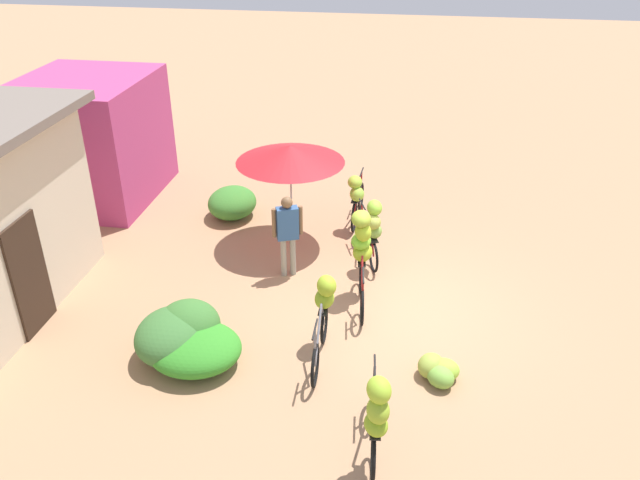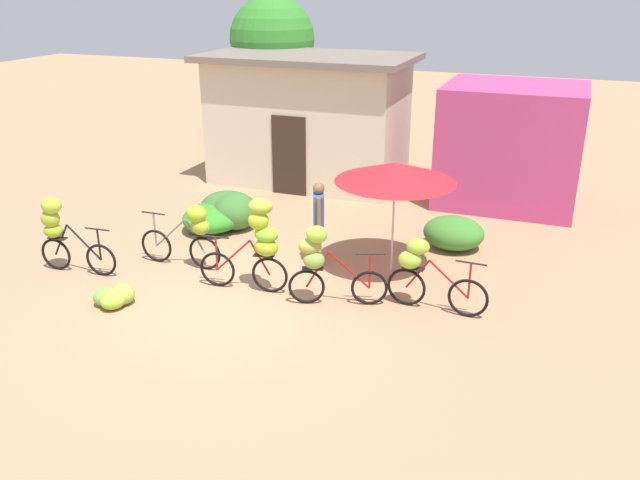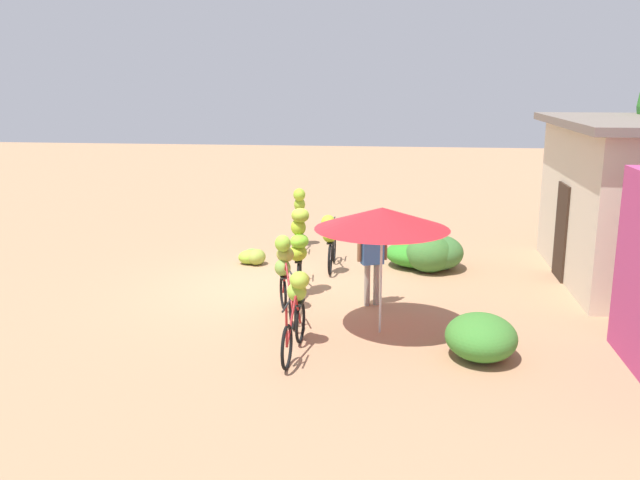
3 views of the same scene
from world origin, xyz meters
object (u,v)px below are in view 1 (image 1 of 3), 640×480
at_px(market_umbrella, 290,154).
at_px(bicycle_rightmost, 357,196).
at_px(shop_pink, 91,139).
at_px(bicycle_leftmost, 376,413).
at_px(bicycle_by_shop, 372,227).
at_px(person_vendor, 288,228).
at_px(banana_pile_on_ground, 438,370).
at_px(bicycle_near_pile, 323,311).
at_px(bicycle_center_loaded, 362,249).

relative_size(market_umbrella, bicycle_rightmost, 1.28).
bearing_deg(shop_pink, bicycle_leftmost, -135.04).
bearing_deg(bicycle_by_shop, shop_pink, 71.36).
bearing_deg(person_vendor, banana_pile_on_ground, -132.55).
relative_size(market_umbrella, bicycle_leftmost, 1.37).
distance_m(banana_pile_on_ground, person_vendor, 3.93).
height_order(shop_pink, bicycle_leftmost, shop_pink).
xyz_separation_m(bicycle_leftmost, bicycle_by_shop, (4.98, 0.48, -0.02)).
bearing_deg(bicycle_rightmost, market_umbrella, 124.46).
distance_m(shop_pink, bicycle_rightmost, 6.39).
height_order(market_umbrella, bicycle_near_pile, market_umbrella).
height_order(bicycle_leftmost, bicycle_rightmost, bicycle_leftmost).
bearing_deg(person_vendor, bicycle_by_shop, -67.32).
relative_size(shop_pink, market_umbrella, 1.47).
height_order(market_umbrella, banana_pile_on_ground, market_umbrella).
xyz_separation_m(bicycle_near_pile, person_vendor, (2.17, 1.00, 0.26)).
height_order(shop_pink, bicycle_rightmost, shop_pink).
relative_size(market_umbrella, bicycle_center_loaded, 1.28).
bearing_deg(bicycle_rightmost, shop_pink, 84.02).
distance_m(market_umbrella, bicycle_center_loaded, 2.71).
xyz_separation_m(banana_pile_on_ground, person_vendor, (2.60, 2.83, 0.84)).
bearing_deg(banana_pile_on_ground, bicycle_rightmost, 20.02).
bearing_deg(person_vendor, bicycle_center_loaded, -110.92).
height_order(bicycle_near_pile, person_vendor, person_vendor).
xyz_separation_m(market_umbrella, bicycle_rightmost, (0.87, -1.26, -1.22)).
bearing_deg(bicycle_rightmost, banana_pile_on_ground, -159.98).
bearing_deg(bicycle_by_shop, bicycle_center_loaded, 176.31).
height_order(market_umbrella, bicycle_by_shop, market_umbrella).
xyz_separation_m(market_umbrella, bicycle_center_loaded, (-1.94, -1.64, -0.93)).
relative_size(bicycle_by_shop, banana_pile_on_ground, 2.07).
xyz_separation_m(bicycle_rightmost, person_vendor, (-2.26, 1.06, 0.30)).
xyz_separation_m(bicycle_near_pile, banana_pile_on_ground, (-0.43, -1.83, -0.59)).
height_order(market_umbrella, bicycle_center_loaded, market_umbrella).
xyz_separation_m(shop_pink, person_vendor, (-2.92, -5.25, -0.41)).
bearing_deg(bicycle_center_loaded, bicycle_leftmost, -171.60).
relative_size(bicycle_leftmost, bicycle_rightmost, 0.94).
height_order(bicycle_by_shop, bicycle_rightmost, bicycle_by_shop).
bearing_deg(bicycle_center_loaded, person_vendor, 69.08).
distance_m(bicycle_center_loaded, banana_pile_on_ground, 2.61).
distance_m(bicycle_by_shop, bicycle_rightmost, 1.69).
relative_size(bicycle_leftmost, bicycle_by_shop, 0.99).
height_order(market_umbrella, bicycle_rightmost, market_umbrella).
relative_size(bicycle_by_shop, bicycle_rightmost, 0.94).
relative_size(banana_pile_on_ground, person_vendor, 0.47).
xyz_separation_m(bicycle_by_shop, bicycle_rightmost, (1.62, 0.46, -0.11)).
relative_size(shop_pink, person_vendor, 1.95).
xyz_separation_m(shop_pink, market_umbrella, (-1.53, -5.05, 0.52)).
bearing_deg(market_umbrella, bicycle_leftmost, -158.97).
xyz_separation_m(shop_pink, banana_pile_on_ground, (-5.51, -8.08, -1.26)).
bearing_deg(bicycle_by_shop, bicycle_near_pile, 169.64).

